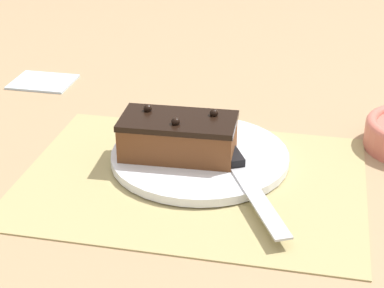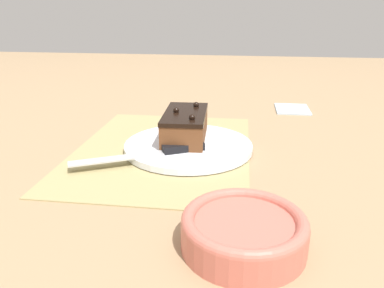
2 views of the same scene
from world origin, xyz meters
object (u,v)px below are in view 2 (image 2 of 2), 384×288
(serving_knife, at_px, (162,151))
(small_bowl, at_px, (244,230))
(chocolate_cake, at_px, (185,125))
(cake_plate, at_px, (188,147))

(serving_knife, relative_size, small_bowl, 1.54)
(chocolate_cake, bearing_deg, cake_plate, 17.68)
(cake_plate, xyz_separation_m, chocolate_cake, (-0.03, -0.01, 0.03))
(serving_knife, xyz_separation_m, small_bowl, (0.24, 0.15, 0.00))
(serving_knife, bearing_deg, cake_plate, -61.13)
(chocolate_cake, distance_m, serving_knife, 0.10)
(serving_knife, distance_m, small_bowl, 0.28)
(cake_plate, bearing_deg, chocolate_cake, -162.32)
(chocolate_cake, bearing_deg, small_bowl, 19.88)
(chocolate_cake, distance_m, small_bowl, 0.35)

